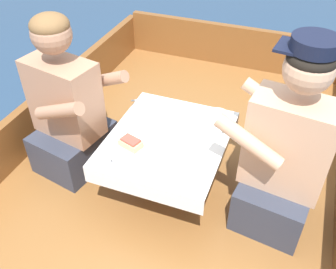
% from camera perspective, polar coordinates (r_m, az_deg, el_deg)
% --- Properties ---
extents(ground_plane, '(60.00, 60.00, 0.00)m').
position_cam_1_polar(ground_plane, '(2.45, -0.64, -12.70)').
color(ground_plane, navy).
extents(boat_deck, '(2.04, 3.46, 0.25)m').
position_cam_1_polar(boat_deck, '(2.35, -0.67, -10.81)').
color(boat_deck, brown).
rests_on(boat_deck, ground_plane).
extents(gunwale_port, '(0.06, 3.46, 0.32)m').
position_cam_1_polar(gunwale_port, '(2.58, -21.58, 0.01)').
color(gunwale_port, brown).
rests_on(gunwale_port, boat_deck).
extents(bow_coaming, '(1.92, 0.06, 0.37)m').
position_cam_1_polar(bow_coaming, '(3.49, 9.76, 13.21)').
color(bow_coaming, brown).
rests_on(bow_coaming, boat_deck).
extents(cockpit_table, '(0.64, 0.74, 0.36)m').
position_cam_1_polar(cockpit_table, '(2.08, 0.00, -1.26)').
color(cockpit_table, '#B2B2B7').
rests_on(cockpit_table, boat_deck).
extents(person_port, '(0.58, 0.52, 0.98)m').
position_cam_1_polar(person_port, '(2.27, -15.02, 3.45)').
color(person_port, '#333847').
rests_on(person_port, boat_deck).
extents(person_starboard, '(0.56, 0.50, 1.05)m').
position_cam_1_polar(person_starboard, '(1.93, 17.40, -3.03)').
color(person_starboard, '#333847').
rests_on(person_starboard, boat_deck).
extents(plate_sandwich, '(0.19, 0.19, 0.01)m').
position_cam_1_polar(plate_sandwich, '(2.00, -5.65, -1.89)').
color(plate_sandwich, silver).
rests_on(plate_sandwich, cockpit_table).
extents(plate_bread, '(0.17, 0.17, 0.01)m').
position_cam_1_polar(plate_bread, '(2.14, 2.10, 1.57)').
color(plate_bread, silver).
rests_on(plate_bread, cockpit_table).
extents(sandwich, '(0.13, 0.11, 0.05)m').
position_cam_1_polar(sandwich, '(1.98, -5.70, -1.29)').
color(sandwich, '#E0BC7F').
rests_on(sandwich, plate_sandwich).
extents(bowl_port_near, '(0.12, 0.12, 0.04)m').
position_cam_1_polar(bowl_port_near, '(2.25, -1.30, 4.13)').
color(bowl_port_near, silver).
rests_on(bowl_port_near, cockpit_table).
extents(bowl_starboard_near, '(0.12, 0.12, 0.04)m').
position_cam_1_polar(bowl_starboard_near, '(2.20, 7.58, 2.85)').
color(bowl_starboard_near, silver).
rests_on(bowl_starboard_near, cockpit_table).
extents(coffee_cup_port, '(0.11, 0.08, 0.06)m').
position_cam_1_polar(coffee_cup_port, '(1.82, 2.87, -5.52)').
color(coffee_cup_port, silver).
rests_on(coffee_cup_port, cockpit_table).
extents(coffee_cup_starboard, '(0.10, 0.07, 0.05)m').
position_cam_1_polar(coffee_cup_starboard, '(1.88, -1.29, -3.82)').
color(coffee_cup_starboard, silver).
rests_on(coffee_cup_starboard, cockpit_table).
extents(utensil_spoon_port, '(0.15, 0.11, 0.01)m').
position_cam_1_polar(utensil_spoon_port, '(1.99, 2.43, -1.91)').
color(utensil_spoon_port, silver).
rests_on(utensil_spoon_port, cockpit_table).
extents(utensil_fork_starboard, '(0.17, 0.06, 0.00)m').
position_cam_1_polar(utensil_fork_starboard, '(2.10, 7.33, 0.35)').
color(utensil_fork_starboard, silver).
rests_on(utensil_fork_starboard, cockpit_table).
extents(utensil_knife_starboard, '(0.17, 0.03, 0.00)m').
position_cam_1_polar(utensil_knife_starboard, '(1.90, -6.45, -4.75)').
color(utensil_knife_starboard, silver).
rests_on(utensil_knife_starboard, cockpit_table).
extents(utensil_knife_port, '(0.16, 0.09, 0.00)m').
position_cam_1_polar(utensil_knife_port, '(2.35, -3.56, 5.29)').
color(utensil_knife_port, silver).
rests_on(utensil_knife_port, cockpit_table).
extents(utensil_spoon_center, '(0.08, 0.16, 0.01)m').
position_cam_1_polar(utensil_spoon_center, '(2.27, 2.83, 3.91)').
color(utensil_spoon_center, silver).
rests_on(utensil_spoon_center, cockpit_table).
extents(utensil_spoon_starboard, '(0.13, 0.13, 0.01)m').
position_cam_1_polar(utensil_spoon_starboard, '(2.00, -9.41, -2.31)').
color(utensil_spoon_starboard, silver).
rests_on(utensil_spoon_starboard, cockpit_table).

